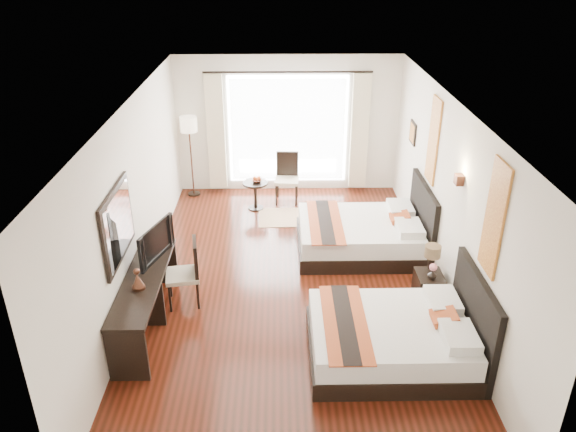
{
  "coord_description": "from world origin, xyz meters",
  "views": [
    {
      "loc": [
        -0.18,
        -7.28,
        4.74
      ],
      "look_at": [
        -0.06,
        0.19,
        1.08
      ],
      "focal_mm": 35.0,
      "sensor_mm": 36.0,
      "label": 1
    }
  ],
  "objects_px": {
    "desk_chair": "(185,285)",
    "side_table": "(256,196)",
    "nightstand": "(428,288)",
    "floor_lamp": "(189,129)",
    "bed_far": "(365,234)",
    "television": "(151,241)",
    "fruit_bowl": "(257,181)",
    "bed_near": "(397,337)",
    "window_chair": "(287,187)",
    "table_lamp": "(433,253)",
    "console_desk": "(146,302)",
    "vase": "(433,272)"
  },
  "relations": [
    {
      "from": "bed_far",
      "to": "window_chair",
      "type": "height_order",
      "value": "bed_far"
    },
    {
      "from": "vase",
      "to": "side_table",
      "type": "bearing_deg",
      "value": 128.26
    },
    {
      "from": "table_lamp",
      "to": "window_chair",
      "type": "distance_m",
      "value": 4.04
    },
    {
      "from": "floor_lamp",
      "to": "window_chair",
      "type": "xyz_separation_m",
      "value": [
        1.93,
        -0.36,
        -1.1
      ]
    },
    {
      "from": "television",
      "to": "fruit_bowl",
      "type": "bearing_deg",
      "value": -4.56
    },
    {
      "from": "bed_far",
      "to": "television",
      "type": "height_order",
      "value": "television"
    },
    {
      "from": "bed_far",
      "to": "table_lamp",
      "type": "xyz_separation_m",
      "value": [
        0.75,
        -1.43,
        0.44
      ]
    },
    {
      "from": "vase",
      "to": "floor_lamp",
      "type": "distance_m",
      "value": 5.69
    },
    {
      "from": "bed_far",
      "to": "side_table",
      "type": "relative_size",
      "value": 3.74
    },
    {
      "from": "desk_chair",
      "to": "floor_lamp",
      "type": "xyz_separation_m",
      "value": [
        -0.41,
        3.89,
        1.1
      ]
    },
    {
      "from": "side_table",
      "to": "window_chair",
      "type": "bearing_deg",
      "value": 29.58
    },
    {
      "from": "side_table",
      "to": "fruit_bowl",
      "type": "distance_m",
      "value": 0.31
    },
    {
      "from": "bed_far",
      "to": "vase",
      "type": "distance_m",
      "value": 1.8
    },
    {
      "from": "console_desk",
      "to": "nightstand",
      "type": "bearing_deg",
      "value": 7.34
    },
    {
      "from": "television",
      "to": "desk_chair",
      "type": "relative_size",
      "value": 0.89
    },
    {
      "from": "table_lamp",
      "to": "console_desk",
      "type": "bearing_deg",
      "value": -171.38
    },
    {
      "from": "fruit_bowl",
      "to": "desk_chair",
      "type": "bearing_deg",
      "value": -106.37
    },
    {
      "from": "bed_far",
      "to": "nightstand",
      "type": "height_order",
      "value": "bed_far"
    },
    {
      "from": "vase",
      "to": "desk_chair",
      "type": "distance_m",
      "value": 3.53
    },
    {
      "from": "bed_near",
      "to": "bed_far",
      "type": "xyz_separation_m",
      "value": [
        -0.02,
        2.74,
        0.01
      ]
    },
    {
      "from": "window_chair",
      "to": "vase",
      "type": "bearing_deg",
      "value": 33.02
    },
    {
      "from": "nightstand",
      "to": "window_chair",
      "type": "distance_m",
      "value": 4.08
    },
    {
      "from": "floor_lamp",
      "to": "fruit_bowl",
      "type": "height_order",
      "value": "floor_lamp"
    },
    {
      "from": "console_desk",
      "to": "desk_chair",
      "type": "bearing_deg",
      "value": 50.66
    },
    {
      "from": "television",
      "to": "fruit_bowl",
      "type": "xyz_separation_m",
      "value": [
        1.35,
        3.17,
        -0.42
      ]
    },
    {
      "from": "bed_near",
      "to": "television",
      "type": "relative_size",
      "value": 2.33
    },
    {
      "from": "desk_chair",
      "to": "floor_lamp",
      "type": "height_order",
      "value": "floor_lamp"
    },
    {
      "from": "television",
      "to": "floor_lamp",
      "type": "xyz_separation_m",
      "value": [
        0.01,
        3.88,
        0.39
      ]
    },
    {
      "from": "console_desk",
      "to": "window_chair",
      "type": "distance_m",
      "value": 4.52
    },
    {
      "from": "floor_lamp",
      "to": "side_table",
      "type": "relative_size",
      "value": 2.95
    },
    {
      "from": "window_chair",
      "to": "console_desk",
      "type": "bearing_deg",
      "value": -21.29
    },
    {
      "from": "table_lamp",
      "to": "fruit_bowl",
      "type": "xyz_separation_m",
      "value": [
        -2.61,
        3.12,
        -0.16
      ]
    },
    {
      "from": "vase",
      "to": "television",
      "type": "distance_m",
      "value": 3.97
    },
    {
      "from": "bed_near",
      "to": "nightstand",
      "type": "relative_size",
      "value": 4.42
    },
    {
      "from": "bed_near",
      "to": "vase",
      "type": "distance_m",
      "value": 1.34
    },
    {
      "from": "television",
      "to": "desk_chair",
      "type": "height_order",
      "value": "television"
    },
    {
      "from": "side_table",
      "to": "fruit_bowl",
      "type": "bearing_deg",
      "value": 11.73
    },
    {
      "from": "side_table",
      "to": "nightstand",
      "type": "bearing_deg",
      "value": -50.74
    },
    {
      "from": "console_desk",
      "to": "floor_lamp",
      "type": "xyz_separation_m",
      "value": [
        0.03,
        4.43,
        1.03
      ]
    },
    {
      "from": "desk_chair",
      "to": "side_table",
      "type": "distance_m",
      "value": 3.31
    },
    {
      "from": "nightstand",
      "to": "floor_lamp",
      "type": "xyz_separation_m",
      "value": [
        -3.93,
        3.92,
        1.18
      ]
    },
    {
      "from": "table_lamp",
      "to": "side_table",
      "type": "height_order",
      "value": "table_lamp"
    },
    {
      "from": "table_lamp",
      "to": "console_desk",
      "type": "xyz_separation_m",
      "value": [
        -3.99,
        -0.6,
        -0.37
      ]
    },
    {
      "from": "bed_near",
      "to": "fruit_bowl",
      "type": "height_order",
      "value": "bed_near"
    },
    {
      "from": "television",
      "to": "fruit_bowl",
      "type": "height_order",
      "value": "television"
    },
    {
      "from": "bed_far",
      "to": "desk_chair",
      "type": "xyz_separation_m",
      "value": [
        -2.8,
        -1.5,
        -0.0
      ]
    },
    {
      "from": "side_table",
      "to": "bed_near",
      "type": "bearing_deg",
      "value": -66.53
    },
    {
      "from": "bed_far",
      "to": "vase",
      "type": "xyz_separation_m",
      "value": [
        0.72,
        -1.63,
        0.26
      ]
    },
    {
      "from": "nightstand",
      "to": "fruit_bowl",
      "type": "distance_m",
      "value": 4.14
    },
    {
      "from": "vase",
      "to": "floor_lamp",
      "type": "bearing_deg",
      "value": 134.3
    }
  ]
}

